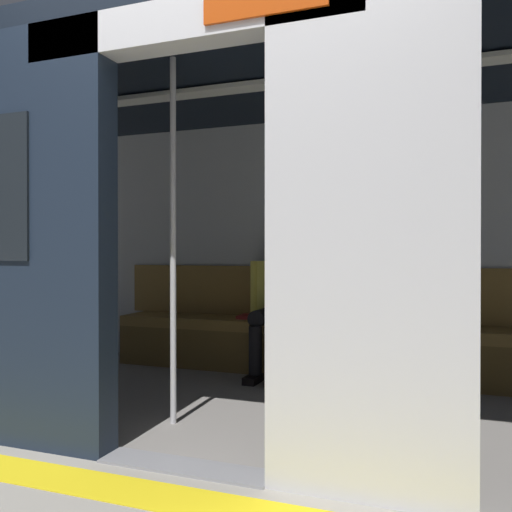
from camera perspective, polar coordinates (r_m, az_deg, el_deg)
ground_plane at (r=2.71m, az=-7.62°, el=-21.57°), size 60.00×60.00×0.00m
platform_edge_strip at (r=2.47m, az=-11.18°, el=-23.77°), size 8.00×0.24×0.01m
train_car at (r=3.56m, az=-0.04°, el=8.14°), size 6.40×2.54×2.30m
bench_seat at (r=4.46m, az=4.80°, el=-8.32°), size 3.30×0.44×0.44m
person_seated at (r=4.42m, az=2.51°, el=-4.16°), size 0.55×0.68×1.17m
handbag at (r=4.42m, az=8.96°, el=-5.97°), size 0.26×0.15×0.17m
book at (r=4.67m, az=-0.87°, el=-6.50°), size 0.16×0.23×0.03m
grab_pole_door at (r=3.17m, az=-8.87°, el=1.57°), size 0.04×0.04×2.16m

